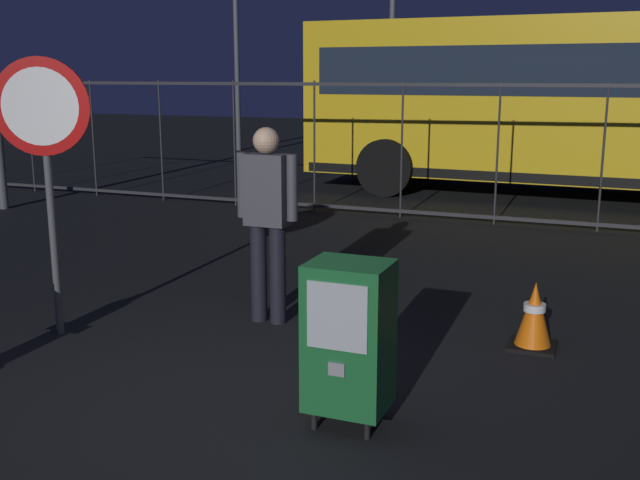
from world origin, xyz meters
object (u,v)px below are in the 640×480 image
object	(u,v)px
bus_near	(621,98)
street_light_far_left	(235,4)
stop_sign	(44,139)
newspaper_box_primary	(349,336)
traffic_cone	(534,316)
pedestrian	(267,214)
street_light_near_left	(393,1)

from	to	relation	value
bus_near	street_light_far_left	distance (m)	11.40
street_light_far_left	stop_sign	bearing A→B (deg)	-67.50
newspaper_box_primary	traffic_cone	size ratio (longest dim) A/B	1.92
traffic_cone	street_light_far_left	size ratio (longest dim) A/B	0.08
traffic_cone	street_light_far_left	xyz separation A→B (m)	(-9.51, 13.01, 3.69)
pedestrian	street_light_near_left	xyz separation A→B (m)	(-2.72, 12.63, 2.88)
bus_near	pedestrian	bearing A→B (deg)	-106.23
stop_sign	street_light_far_left	bearing A→B (deg)	112.50
street_light_far_left	bus_near	bearing A→B (deg)	-27.26
traffic_cone	pedestrian	bearing A→B (deg)	-175.06
street_light_far_left	traffic_cone	bearing A→B (deg)	-53.82
bus_near	street_light_near_left	distance (m)	7.33
stop_sign	street_light_near_left	bearing A→B (deg)	95.33
newspaper_box_primary	street_light_far_left	world-z (taller)	street_light_far_left
traffic_cone	street_light_near_left	distance (m)	13.84
traffic_cone	street_light_near_left	size ratio (longest dim) A/B	0.08
street_light_near_left	street_light_far_left	bearing A→B (deg)	172.94
newspaper_box_primary	stop_sign	xyz separation A→B (m)	(-2.77, 0.65, 1.03)
street_light_near_left	bus_near	bearing A→B (deg)	-40.41
pedestrian	bus_near	world-z (taller)	bus_near
pedestrian	street_light_near_left	world-z (taller)	street_light_near_left
traffic_cone	street_light_far_left	distance (m)	16.53
newspaper_box_primary	bus_near	world-z (taller)	bus_near
traffic_cone	street_light_far_left	bearing A→B (deg)	126.18
newspaper_box_primary	street_light_far_left	distance (m)	17.44
newspaper_box_primary	bus_near	bearing A→B (deg)	82.24
newspaper_box_primary	street_light_near_left	size ratio (longest dim) A/B	0.16
street_light_near_left	traffic_cone	bearing A→B (deg)	-68.41
pedestrian	bus_near	bearing A→B (deg)	72.01
stop_sign	pedestrian	world-z (taller)	stop_sign
street_light_far_left	newspaper_box_primary	bearing A→B (deg)	-59.75
pedestrian	bus_near	size ratio (longest dim) A/B	0.16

